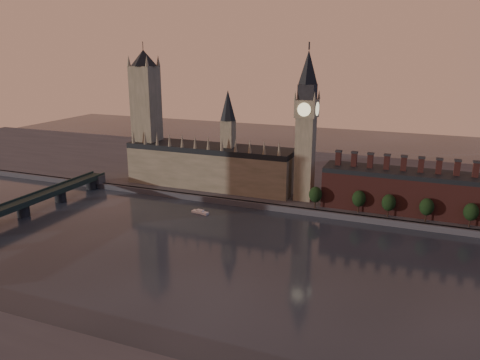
% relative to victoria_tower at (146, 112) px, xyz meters
% --- Properties ---
extents(ground, '(900.00, 900.00, 0.00)m').
position_rel_victoria_tower_xyz_m(ground, '(120.00, -115.00, -59.09)').
color(ground, black).
rests_on(ground, ground).
extents(north_bank, '(900.00, 182.00, 4.00)m').
position_rel_victoria_tower_xyz_m(north_bank, '(120.00, 63.04, -57.09)').
color(north_bank, '#46464B').
rests_on(north_bank, ground).
extents(palace_of_westminster, '(130.00, 30.30, 74.00)m').
position_rel_victoria_tower_xyz_m(palace_of_westminster, '(55.59, -0.09, -37.46)').
color(palace_of_westminster, gray).
rests_on(palace_of_westminster, north_bank).
extents(victoria_tower, '(24.00, 24.00, 108.00)m').
position_rel_victoria_tower_xyz_m(victoria_tower, '(0.00, 0.00, 0.00)').
color(victoria_tower, gray).
rests_on(victoria_tower, north_bank).
extents(big_ben, '(15.00, 15.00, 107.00)m').
position_rel_victoria_tower_xyz_m(big_ben, '(130.00, -5.00, -2.26)').
color(big_ben, gray).
rests_on(big_ben, north_bank).
extents(chimney_block, '(110.00, 25.00, 37.00)m').
position_rel_victoria_tower_xyz_m(chimney_block, '(200.00, -5.00, -41.27)').
color(chimney_block, '#52241F').
rests_on(chimney_block, north_bank).
extents(embankment_tree_0, '(8.60, 8.60, 14.88)m').
position_rel_victoria_tower_xyz_m(embankment_tree_0, '(142.12, -21.49, -45.62)').
color(embankment_tree_0, black).
rests_on(embankment_tree_0, north_bank).
extents(embankment_tree_1, '(8.60, 8.60, 14.88)m').
position_rel_victoria_tower_xyz_m(embankment_tree_1, '(170.16, -19.64, -45.62)').
color(embankment_tree_1, black).
rests_on(embankment_tree_1, north_bank).
extents(embankment_tree_2, '(8.60, 8.60, 14.88)m').
position_rel_victoria_tower_xyz_m(embankment_tree_2, '(188.73, -20.99, -45.62)').
color(embankment_tree_2, black).
rests_on(embankment_tree_2, north_bank).
extents(embankment_tree_3, '(8.60, 8.60, 14.88)m').
position_rel_victoria_tower_xyz_m(embankment_tree_3, '(211.00, -20.85, -45.62)').
color(embankment_tree_3, black).
rests_on(embankment_tree_3, north_bank).
extents(embankment_tree_4, '(8.60, 8.60, 14.88)m').
position_rel_victoria_tower_xyz_m(embankment_tree_4, '(235.55, -21.01, -45.62)').
color(embankment_tree_4, black).
rests_on(embankment_tree_4, north_bank).
extents(river_boat, '(12.52, 5.32, 2.42)m').
position_rel_victoria_tower_xyz_m(river_boat, '(70.45, -49.32, -58.16)').
color(river_boat, white).
rests_on(river_boat, ground).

